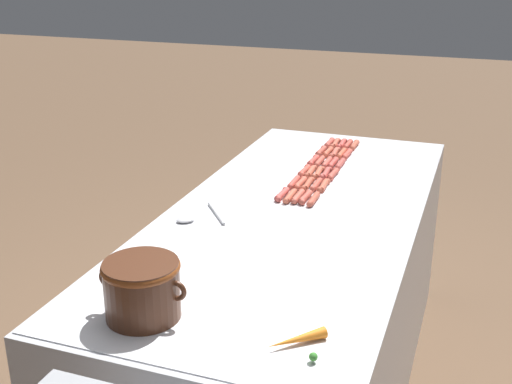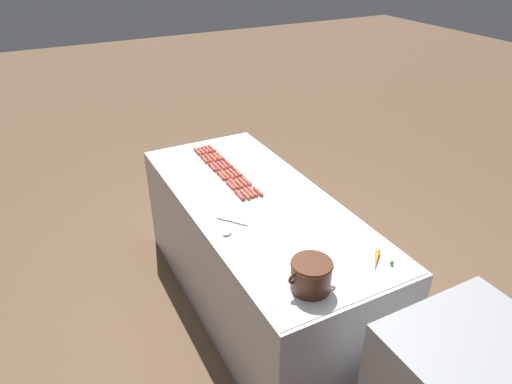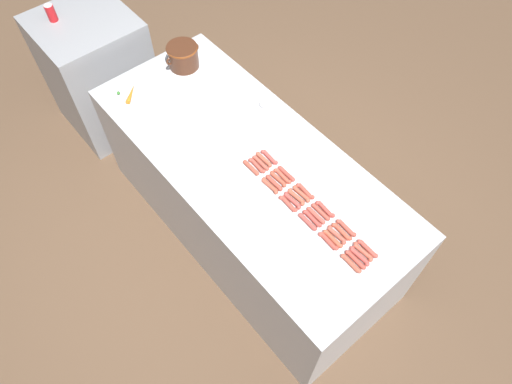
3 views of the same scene
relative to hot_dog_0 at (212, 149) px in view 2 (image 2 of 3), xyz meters
The scene contains 35 objects.
ground_plane 1.29m from the hot_dog_0, 87.12° to the left, with size 20.00×20.00×0.00m, color brown.
griddle_counter 1.02m from the hot_dog_0, 87.12° to the left, with size 0.96×2.26×0.91m.
hot_dog_0 is the anchor object (origin of this frame).
hot_dog_1 0.17m from the hot_dog_0, 89.28° to the left, with size 0.03×0.14×0.03m.
hot_dog_2 0.33m from the hot_dog_0, 90.17° to the left, with size 0.03×0.14×0.03m.
hot_dog_3 0.49m from the hot_dog_0, 90.38° to the left, with size 0.03×0.14×0.03m.
hot_dog_4 0.65m from the hot_dog_0, 90.06° to the left, with size 0.03×0.14×0.03m.
hot_dog_5 0.82m from the hot_dog_0, 90.13° to the left, with size 0.03×0.14×0.03m.
hot_dog_6 0.03m from the hot_dog_0, ahead, with size 0.03×0.14×0.03m.
hot_dog_7 0.17m from the hot_dog_0, 79.49° to the left, with size 0.03×0.14×0.03m.
hot_dog_8 0.33m from the hot_dog_0, 84.06° to the left, with size 0.03×0.14×0.03m.
hot_dog_9 0.49m from the hot_dog_0, 86.43° to the left, with size 0.03×0.14×0.03m.
hot_dog_10 0.65m from the hot_dog_0, 87.22° to the left, with size 0.03×0.14×0.03m.
hot_dog_11 0.81m from the hot_dog_0, 87.50° to the left, with size 0.03×0.14×0.03m.
hot_dog_12 0.07m from the hot_dog_0, ahead, with size 0.03×0.14×0.03m.
hot_dog_13 0.18m from the hot_dog_0, 68.94° to the left, with size 0.03×0.14×0.03m.
hot_dog_14 0.33m from the hot_dog_0, 79.05° to the left, with size 0.03×0.14×0.03m.
hot_dog_15 0.49m from the hot_dog_0, 82.54° to the left, with size 0.04×0.14×0.03m.
hot_dog_16 0.66m from the hot_dog_0, 84.05° to the left, with size 0.03×0.14×0.03m.
hot_dog_17 0.81m from the hot_dog_0, 85.32° to the left, with size 0.03×0.14×0.03m.
hot_dog_18 0.10m from the hot_dog_0, ahead, with size 0.03×0.14×0.03m.
hot_dog_19 0.19m from the hot_dog_0, 58.63° to the left, with size 0.03×0.14×0.03m.
hot_dog_20 0.34m from the hot_dog_0, 73.05° to the left, with size 0.03×0.14×0.03m.
hot_dog_21 0.50m from the hot_dog_0, 78.31° to the left, with size 0.03×0.14×0.03m.
hot_dog_22 0.66m from the hot_dog_0, 81.14° to the left, with size 0.03×0.14×0.03m.
hot_dog_23 0.82m from the hot_dog_0, 83.18° to the left, with size 0.03×0.14×0.03m.
hot_dog_24 0.13m from the hot_dog_0, ahead, with size 0.03×0.14×0.03m.
hot_dog_25 0.21m from the hot_dog_0, 50.54° to the left, with size 0.03×0.14×0.03m.
hot_dog_26 0.35m from the hot_dog_0, 67.87° to the left, with size 0.03×0.14×0.03m.
hot_dog_27 0.50m from the hot_dog_0, 74.99° to the left, with size 0.03×0.14×0.03m.
hot_dog_28 0.66m from the hot_dog_0, 78.58° to the left, with size 0.03×0.14×0.03m.
hot_dog_29 0.82m from the hot_dog_0, 80.51° to the left, with size 0.03×0.14×0.03m.
bean_pot 1.84m from the hot_dog_0, 83.12° to the left, with size 0.27×0.22×0.17m.
serving_spoon 1.20m from the hot_dog_0, 71.94° to the left, with size 0.20×0.23×0.02m.
carrot 1.83m from the hot_dog_0, 97.14° to the left, with size 0.14×0.14×0.03m.
Camera 2 is at (1.28, 2.43, 2.54)m, focal length 32.72 mm.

